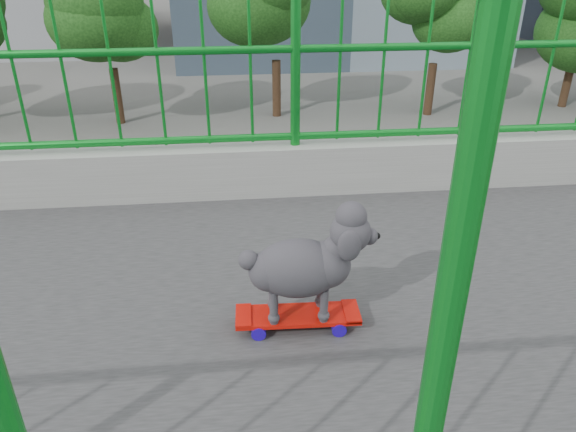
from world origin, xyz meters
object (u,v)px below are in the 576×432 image
(skateboard, at_px, (298,317))
(car_6, at_px, (196,297))
(car_2, at_px, (389,221))
(poodle, at_px, (306,263))

(skateboard, height_order, car_6, skateboard)
(skateboard, xyz_separation_m, car_2, (-12.32, 4.34, -6.25))
(car_6, bearing_deg, poodle, 8.18)
(poodle, height_order, car_2, poodle)
(poodle, xyz_separation_m, car_6, (-9.12, -1.31, -6.58))
(poodle, height_order, car_6, poodle)
(skateboard, distance_m, car_6, 11.17)
(skateboard, relative_size, poodle, 0.94)
(car_6, bearing_deg, skateboard, 8.01)
(poodle, bearing_deg, car_6, -169.73)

